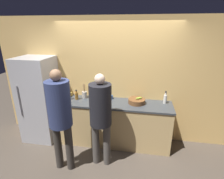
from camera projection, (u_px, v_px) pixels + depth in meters
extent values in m
plane|color=#4C4238|center=(111.00, 152.00, 3.53)|extent=(14.00, 14.00, 0.00)
cube|color=#E0B266|center=(116.00, 81.00, 3.71)|extent=(5.20, 0.06, 2.60)
cube|color=tan|center=(114.00, 123.00, 3.71)|extent=(2.31, 0.61, 0.90)
cube|color=#383D42|center=(114.00, 103.00, 3.55)|extent=(2.34, 0.64, 0.03)
cube|color=#B7B7BC|center=(39.00, 99.00, 3.77)|extent=(0.69, 0.68, 1.82)
cylinder|color=#99999E|center=(19.00, 101.00, 3.44)|extent=(0.02, 0.02, 0.64)
cylinder|color=#38332D|center=(58.00, 146.00, 3.03)|extent=(0.13, 0.13, 0.86)
cylinder|color=#38332D|center=(69.00, 147.00, 3.00)|extent=(0.13, 0.13, 0.86)
cylinder|color=navy|center=(59.00, 104.00, 2.74)|extent=(0.38, 0.38, 0.75)
sphere|color=#936B4C|center=(56.00, 75.00, 2.58)|extent=(0.18, 0.18, 0.18)
cylinder|color=#4C4742|center=(96.00, 143.00, 3.14)|extent=(0.13, 0.13, 0.82)
cylinder|color=#4C4742|center=(107.00, 144.00, 3.11)|extent=(0.13, 0.13, 0.82)
cylinder|color=black|center=(100.00, 105.00, 2.87)|extent=(0.37, 0.37, 0.71)
sphere|color=beige|center=(100.00, 79.00, 2.72)|extent=(0.17, 0.17, 0.17)
cylinder|color=brown|center=(137.00, 101.00, 3.49)|extent=(0.33, 0.33, 0.09)
ellipsoid|color=#99BC38|center=(139.00, 98.00, 3.46)|extent=(0.15, 0.12, 0.04)
cylinder|color=#ADA393|center=(85.00, 95.00, 3.76)|extent=(0.11, 0.11, 0.14)
cylinder|color=#99754C|center=(84.00, 90.00, 3.72)|extent=(0.01, 0.06, 0.26)
cylinder|color=#99754C|center=(85.00, 89.00, 3.72)|extent=(0.03, 0.05, 0.26)
cylinder|color=#99754C|center=(84.00, 90.00, 3.71)|extent=(0.05, 0.01, 0.26)
cylinder|color=brown|center=(77.00, 96.00, 3.67)|extent=(0.07, 0.07, 0.15)
cylinder|color=brown|center=(76.00, 92.00, 3.63)|extent=(0.03, 0.03, 0.05)
cylinder|color=black|center=(76.00, 90.00, 3.62)|extent=(0.03, 0.03, 0.02)
cylinder|color=red|center=(68.00, 96.00, 3.64)|extent=(0.06, 0.06, 0.18)
cylinder|color=red|center=(67.00, 90.00, 3.60)|extent=(0.02, 0.02, 0.06)
cylinder|color=black|center=(67.00, 89.00, 3.59)|extent=(0.03, 0.03, 0.02)
cylinder|color=silver|center=(165.00, 99.00, 3.47)|extent=(0.07, 0.07, 0.18)
cylinder|color=silver|center=(166.00, 94.00, 3.43)|extent=(0.03, 0.03, 0.06)
cylinder|color=black|center=(166.00, 92.00, 3.42)|extent=(0.03, 0.03, 0.02)
cylinder|color=#335184|center=(111.00, 97.00, 3.71)|extent=(0.09, 0.09, 0.08)
cylinder|color=gold|center=(71.00, 94.00, 3.89)|extent=(0.08, 0.08, 0.08)
cylinder|color=#9E6042|center=(94.00, 95.00, 3.76)|extent=(0.12, 0.12, 0.10)
sphere|color=#2D6B33|center=(93.00, 90.00, 3.72)|extent=(0.15, 0.15, 0.15)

